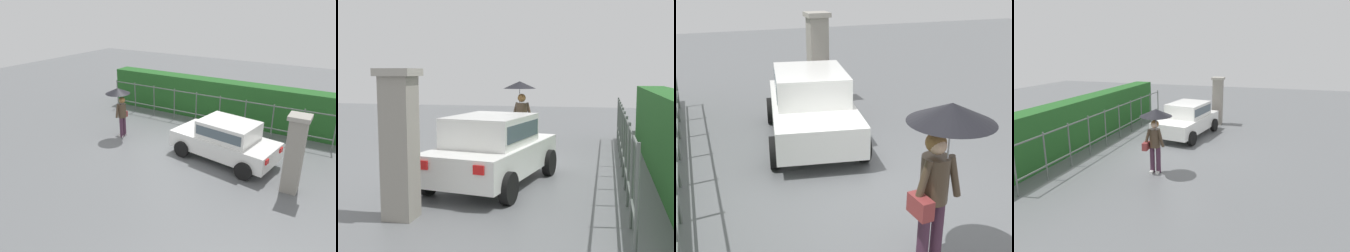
% 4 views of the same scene
% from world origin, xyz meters
% --- Properties ---
extents(ground_plane, '(40.00, 40.00, 0.00)m').
position_xyz_m(ground_plane, '(0.00, 0.00, 0.00)').
color(ground_plane, slate).
extents(car, '(3.93, 2.35, 1.48)m').
position_xyz_m(car, '(2.39, 0.25, 0.80)').
color(car, white).
rests_on(car, ground).
extents(pedestrian, '(1.00, 1.00, 2.10)m').
position_xyz_m(pedestrian, '(-2.13, -0.02, 1.58)').
color(pedestrian, '#47283D').
rests_on(pedestrian, ground).
extents(gate_pillar, '(0.60, 0.60, 2.42)m').
position_xyz_m(gate_pillar, '(4.83, -0.65, 1.24)').
color(gate_pillar, gray).
rests_on(gate_pillar, ground).
extents(fence_section, '(10.44, 0.05, 1.50)m').
position_xyz_m(fence_section, '(0.47, 2.96, 0.82)').
color(fence_section, '#59605B').
rests_on(fence_section, ground).
extents(hedge_row, '(11.39, 0.90, 1.90)m').
position_xyz_m(hedge_row, '(0.47, 4.04, 0.95)').
color(hedge_row, '#235B23').
rests_on(hedge_row, ground).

